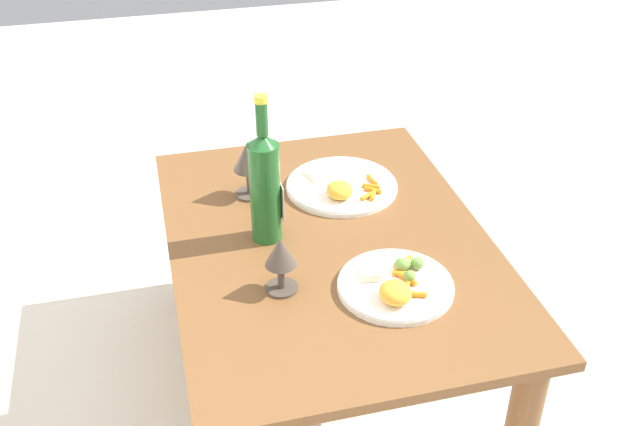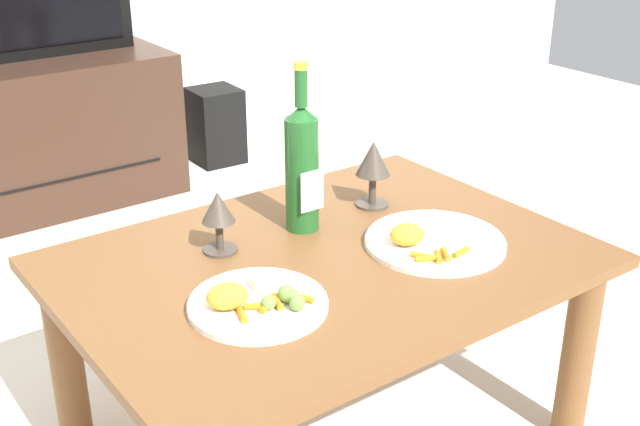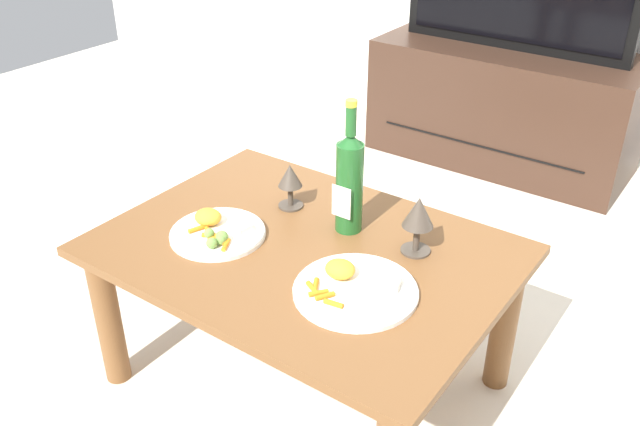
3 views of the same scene
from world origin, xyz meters
name	(u,v)px [view 2 (image 2 of 3)]	position (x,y,z in m)	size (l,w,h in m)	color
dining_table	(325,293)	(0.00, 0.00, 0.37)	(1.03, 0.74, 0.45)	brown
tv_stand	(7,138)	(-0.14, 1.71, 0.27)	(1.16, 0.50, 0.53)	#382319
floor_speaker	(216,125)	(0.69, 1.70, 0.16)	(0.19, 0.19, 0.31)	black
wine_bottle	(302,164)	(0.04, 0.14, 0.60)	(0.07, 0.07, 0.36)	#1E5923
goblet_left	(218,212)	(-0.16, 0.15, 0.54)	(0.07, 0.07, 0.13)	#473D33
goblet_right	(373,162)	(0.24, 0.15, 0.56)	(0.08, 0.08, 0.15)	#473D33
dinner_plate_left	(257,302)	(-0.22, -0.09, 0.47)	(0.25, 0.25, 0.05)	white
dinner_plate_right	(432,240)	(0.21, -0.09, 0.46)	(0.29, 0.29, 0.05)	white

